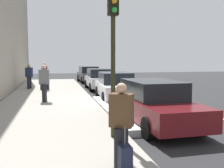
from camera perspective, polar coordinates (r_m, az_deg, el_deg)
ground_plane at (r=14.59m, az=-0.25°, el=-3.51°), size 56.00×56.00×0.00m
sidewalk at (r=14.28m, az=-13.35°, el=-3.55°), size 28.00×4.60×0.15m
lane_stripe_centre at (r=15.56m, az=11.37°, el=-3.04°), size 28.00×0.14×0.01m
snow_bank_curb at (r=11.17m, az=-0.19°, el=-5.70°), size 7.04×0.56×0.22m
parked_car_charcoal at (r=26.05m, az=-4.95°, el=2.08°), size 4.61×2.00×1.51m
parked_car_silver at (r=19.84m, az=-2.63°, el=1.06°), size 4.28×1.92×1.51m
parked_car_white at (r=14.69m, az=0.80°, el=-0.47°), size 4.33×2.01×1.51m
parked_car_maroon at (r=9.28m, az=8.94°, el=-3.98°), size 4.81×2.03×1.51m
pedestrian_navy_coat at (r=19.78m, az=-17.22°, el=1.70°), size 0.55×0.52×1.72m
pedestrian_burgundy_coat at (r=18.78m, az=-14.16°, el=1.81°), size 0.56×0.60×1.85m
pedestrian_grey_coat at (r=13.63m, az=-14.23°, el=0.44°), size 0.60×0.51×1.82m
pedestrian_brown_coat at (r=5.35m, az=2.02°, el=-7.95°), size 0.49×0.52×1.64m
traffic_light_pole at (r=7.11m, az=0.25°, el=10.02°), size 0.35×0.26×3.93m
rolling_suitcase at (r=5.17m, az=2.73°, el=-15.60°), size 0.34×0.22×0.87m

